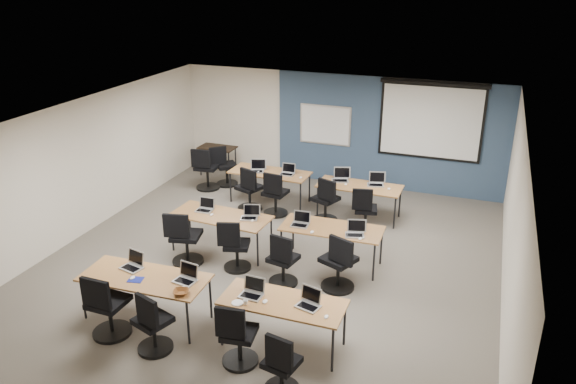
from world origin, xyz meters
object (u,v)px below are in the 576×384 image
at_px(training_table_front_left, 145,279).
at_px(training_table_mid_right, 332,230).
at_px(training_table_back_left, 270,174).
at_px(laptop_9, 288,172).
at_px(task_chair_8, 249,192).
at_px(laptop_0, 133,264).
at_px(laptop_3, 309,302).
at_px(laptop_7, 355,231).
at_px(task_chair_6, 283,264).
at_px(laptop_11, 376,182).
at_px(whiteboard, 325,125).
at_px(task_chair_1, 152,327).
at_px(training_table_back_right, 359,188).
at_px(laptop_2, 252,291).
at_px(task_chair_0, 107,310).
at_px(task_chair_4, 184,242).
at_px(projector_screen, 431,117).
at_px(laptop_1, 186,277).
at_px(laptop_10, 341,177).
at_px(laptop_8, 257,168).
at_px(task_chair_10, 326,204).
at_px(task_chair_2, 237,340).
at_px(task_chair_5, 235,249).
at_px(task_chair_7, 339,267).
at_px(task_chair_9, 275,197).
at_px(training_table_front_right, 283,304).
at_px(utility_table, 217,150).
at_px(spare_chair_a, 225,169).
at_px(task_chair_3, 281,369).
at_px(laptop_5, 250,215).
at_px(laptop_6, 301,222).
at_px(training_table_mid_left, 221,217).

distance_m(training_table_front_left, training_table_mid_right, 3.39).
distance_m(training_table_back_left, laptop_9, 0.44).
bearing_deg(task_chair_8, laptop_0, -71.67).
relative_size(laptop_3, laptop_7, 0.97).
distance_m(task_chair_6, laptop_11, 3.47).
xyz_separation_m(whiteboard, laptop_11, (1.65, -1.69, -0.66)).
bearing_deg(task_chair_1, training_table_back_right, 92.15).
bearing_deg(laptop_2, task_chair_0, -158.48).
bearing_deg(task_chair_4, laptop_9, 63.12).
distance_m(laptop_7, task_chair_8, 3.39).
xyz_separation_m(training_table_mid_right, training_table_back_left, (-2.12, 2.32, 0.00)).
relative_size(projector_screen, laptop_1, 7.44).
bearing_deg(task_chair_8, laptop_10, 38.86).
relative_size(laptop_8, task_chair_10, 0.35).
bearing_deg(task_chair_2, laptop_10, 82.99).
relative_size(task_chair_5, task_chair_7, 0.94).
xyz_separation_m(task_chair_4, laptop_9, (0.80, 3.21, 0.35)).
height_order(task_chair_5, task_chair_9, task_chair_9).
distance_m(task_chair_6, laptop_8, 3.75).
xyz_separation_m(training_table_front_left, training_table_front_right, (2.18, 0.10, -0.01)).
relative_size(task_chair_0, task_chair_5, 1.07).
distance_m(task_chair_1, task_chair_8, 5.04).
bearing_deg(projector_screen, whiteboard, 179.55).
relative_size(training_table_front_right, laptop_0, 5.35).
relative_size(projector_screen, utility_table, 2.56).
distance_m(whiteboard, utility_table, 2.87).
xyz_separation_m(task_chair_7, laptop_10, (-0.83, 3.15, 0.36)).
height_order(laptop_2, spare_chair_a, spare_chair_a).
relative_size(training_table_mid_right, training_table_back_left, 1.00).
xyz_separation_m(training_table_front_left, spare_chair_a, (-1.39, 5.52, -0.27)).
xyz_separation_m(task_chair_1, task_chair_7, (1.99, 2.48, 0.03)).
bearing_deg(training_table_mid_right, laptop_7, -17.01).
distance_m(task_chair_2, task_chair_3, 0.82).
relative_size(training_table_front_right, laptop_5, 5.66).
xyz_separation_m(training_table_front_left, task_chair_1, (0.54, -0.67, -0.28)).
distance_m(task_chair_9, laptop_11, 2.19).
height_order(projector_screen, training_table_mid_right, projector_screen).
height_order(laptop_6, spare_chair_a, spare_chair_a).
relative_size(task_chair_3, task_chair_10, 0.94).
height_order(training_table_mid_left, laptop_11, laptop_11).
relative_size(task_chair_2, task_chair_9, 0.97).
bearing_deg(laptop_0, laptop_10, 80.66).
distance_m(training_table_back_right, task_chair_1, 5.70).
bearing_deg(training_table_front_right, laptop_2, 178.99).
bearing_deg(training_table_front_left, training_table_back_right, 63.46).
bearing_deg(task_chair_7, laptop_1, -115.50).
relative_size(laptop_1, laptop_3, 1.02).
height_order(whiteboard, task_chair_8, whiteboard).
height_order(task_chair_3, laptop_9, laptop_9).
distance_m(laptop_6, laptop_7, 1.02).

